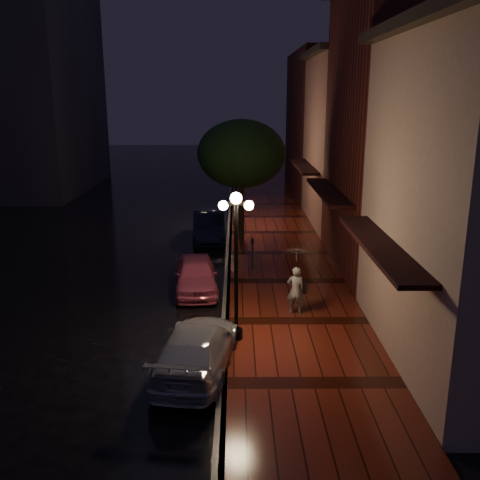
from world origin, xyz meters
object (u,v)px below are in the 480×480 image
(street_tree, at_px, (242,156))
(pink_car, at_px, (196,275))
(parking_meter, at_px, (252,251))
(silver_car, at_px, (197,348))
(streetlamp_near, at_px, (236,258))
(streetlamp_far, at_px, (236,181))
(navy_car, at_px, (209,226))
(woman_with_umbrella, at_px, (296,270))

(street_tree, height_order, pink_car, street_tree)
(parking_meter, bearing_deg, silver_car, -76.98)
(streetlamp_near, relative_size, street_tree, 0.74)
(streetlamp_far, xyz_separation_m, pink_car, (-1.48, -9.67, -1.96))
(street_tree, distance_m, navy_car, 3.92)
(streetlamp_near, distance_m, streetlamp_far, 14.00)
(pink_car, bearing_deg, navy_car, 83.60)
(streetlamp_far, distance_m, parking_meter, 7.80)
(streetlamp_near, bearing_deg, parking_meter, 84.21)
(streetlamp_near, bearing_deg, streetlamp_far, 90.00)
(silver_car, bearing_deg, streetlamp_near, -115.49)
(streetlamp_near, relative_size, woman_with_umbrella, 1.96)
(silver_car, bearing_deg, parking_meter, -94.21)
(pink_car, xyz_separation_m, silver_car, (0.45, -5.91, 0.00))
(parking_meter, bearing_deg, street_tree, 119.82)
(navy_car, distance_m, woman_with_umbrella, 10.25)
(streetlamp_near, height_order, street_tree, street_tree)
(pink_car, xyz_separation_m, woman_with_umbrella, (3.40, -2.44, 0.97))
(pink_car, height_order, silver_car, silver_car)
(street_tree, distance_m, parking_meter, 5.67)
(pink_car, bearing_deg, streetlamp_far, 75.86)
(streetlamp_near, xyz_separation_m, streetlamp_far, (0.00, 14.00, 0.00))
(pink_car, relative_size, parking_meter, 2.91)
(streetlamp_far, relative_size, pink_car, 1.15)
(street_tree, bearing_deg, navy_car, 160.89)
(pink_car, relative_size, navy_car, 0.86)
(woman_with_umbrella, bearing_deg, parking_meter, -64.98)
(silver_car, distance_m, parking_meter, 8.17)
(silver_car, bearing_deg, streetlamp_far, -86.10)
(parking_meter, bearing_deg, streetlamp_near, -70.85)
(navy_car, bearing_deg, woman_with_umbrella, -74.40)
(streetlamp_far, distance_m, pink_car, 9.98)
(pink_car, xyz_separation_m, parking_meter, (2.13, 2.08, 0.29))
(silver_car, distance_m, woman_with_umbrella, 4.66)
(pink_car, bearing_deg, streetlamp_near, -76.48)
(streetlamp_far, bearing_deg, woman_with_umbrella, -81.01)
(streetlamp_far, relative_size, parking_meter, 3.36)
(streetlamp_near, distance_m, parking_meter, 6.65)
(silver_car, relative_size, parking_meter, 3.43)
(streetlamp_near, height_order, pink_car, streetlamp_near)
(street_tree, height_order, parking_meter, street_tree)
(streetlamp_near, height_order, streetlamp_far, same)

